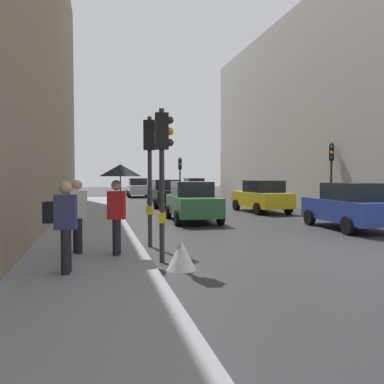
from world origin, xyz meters
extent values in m
plane|color=#28282B|center=(0.00, 0.00, 0.00)|extent=(120.00, 120.00, 0.00)
cube|color=gray|center=(-7.00, 6.00, 0.08)|extent=(2.86, 40.00, 0.16)
cube|color=#B2ADA3|center=(11.57, 14.71, 6.37)|extent=(12.00, 28.69, 12.74)
cylinder|color=#2D2D2D|center=(5.27, 9.47, 1.88)|extent=(0.12, 0.12, 3.75)
cube|color=black|center=(5.27, 9.47, 3.23)|extent=(0.36, 0.38, 0.84)
cube|color=yellow|center=(5.27, 9.47, 1.05)|extent=(0.25, 0.24, 0.24)
sphere|color=#2D231E|center=(5.18, 9.30, 3.49)|extent=(0.18, 0.18, 0.18)
sphere|color=orange|center=(5.18, 9.30, 3.23)|extent=(0.18, 0.18, 0.18)
sphere|color=#2D231E|center=(5.18, 9.30, 2.97)|extent=(0.18, 0.18, 0.18)
cylinder|color=#2D2D2D|center=(-0.35, 21.13, 1.72)|extent=(0.12, 0.12, 3.44)
cube|color=black|center=(-0.35, 21.13, 2.92)|extent=(0.24, 0.30, 0.84)
cube|color=yellow|center=(-0.35, 21.13, 1.05)|extent=(0.20, 0.16, 0.24)
sphere|color=#2D231E|center=(-0.34, 20.94, 3.18)|extent=(0.18, 0.18, 0.18)
sphere|color=orange|center=(-0.34, 20.94, 2.92)|extent=(0.18, 0.18, 0.18)
sphere|color=#2D231E|center=(-0.34, 20.94, 2.66)|extent=(0.18, 0.18, 0.18)
cylinder|color=#2D2D2D|center=(-5.27, 0.33, 1.79)|extent=(0.12, 0.12, 3.58)
cube|color=black|center=(-5.27, 0.33, 3.06)|extent=(0.31, 0.26, 0.84)
cube|color=yellow|center=(-5.27, 0.33, 1.05)|extent=(0.17, 0.21, 0.24)
sphere|color=#2D231E|center=(-5.08, 0.32, 3.32)|extent=(0.18, 0.18, 0.18)
sphere|color=orange|center=(-5.08, 0.32, 3.06)|extent=(0.18, 0.18, 0.18)
sphere|color=#2D231E|center=(-5.08, 0.32, 2.80)|extent=(0.18, 0.18, 0.18)
cylinder|color=#2D2D2D|center=(-5.27, 2.39, 1.85)|extent=(0.12, 0.12, 3.70)
cube|color=black|center=(-5.27, 2.39, 3.18)|extent=(0.37, 0.34, 0.84)
cube|color=yellow|center=(-5.27, 2.39, 1.05)|extent=(0.23, 0.25, 0.24)
sphere|color=#2D231E|center=(-5.10, 2.31, 3.44)|extent=(0.18, 0.18, 0.18)
sphere|color=orange|center=(-5.10, 2.31, 3.18)|extent=(0.18, 0.18, 0.18)
sphere|color=#2D231E|center=(-5.10, 2.31, 2.92)|extent=(0.18, 0.18, 0.18)
cube|color=black|center=(-2.36, 16.10, 0.72)|extent=(1.84, 4.22, 0.80)
cube|color=black|center=(-2.36, 16.35, 1.44)|extent=(1.62, 2.01, 0.64)
cylinder|color=black|center=(-1.45, 14.76, 0.32)|extent=(0.23, 0.64, 0.64)
cylinder|color=black|center=(-3.25, 14.74, 0.32)|extent=(0.23, 0.64, 0.64)
cylinder|color=black|center=(-1.47, 17.46, 0.32)|extent=(0.23, 0.64, 0.64)
cylinder|color=black|center=(-3.27, 17.44, 0.32)|extent=(0.23, 0.64, 0.64)
cube|color=yellow|center=(2.14, 11.33, 0.72)|extent=(2.04, 4.30, 0.80)
cube|color=black|center=(2.16, 11.08, 1.44)|extent=(1.71, 2.09, 0.64)
cylinder|color=black|center=(1.16, 12.63, 0.32)|extent=(0.26, 0.65, 0.64)
cylinder|color=black|center=(2.96, 12.73, 0.32)|extent=(0.26, 0.65, 0.64)
cylinder|color=black|center=(1.32, 9.93, 0.32)|extent=(0.26, 0.65, 0.64)
cylinder|color=black|center=(3.12, 10.03, 0.32)|extent=(0.26, 0.65, 0.64)
cube|color=#BCBCC1|center=(-2.88, 28.13, 0.72)|extent=(1.88, 4.23, 0.80)
cube|color=black|center=(-2.88, 28.38, 1.44)|extent=(1.64, 2.03, 0.64)
cylinder|color=black|center=(-2.01, 26.76, 0.32)|extent=(0.23, 0.64, 0.64)
cylinder|color=black|center=(-3.81, 26.79, 0.32)|extent=(0.23, 0.64, 0.64)
cylinder|color=black|center=(-1.96, 29.46, 0.32)|extent=(0.23, 0.64, 0.64)
cylinder|color=black|center=(-3.76, 29.49, 0.32)|extent=(0.23, 0.64, 0.64)
cube|color=red|center=(2.67, 28.81, 0.72)|extent=(1.85, 4.22, 0.80)
cube|color=black|center=(2.67, 28.56, 1.44)|extent=(1.62, 2.02, 0.64)
cylinder|color=black|center=(1.75, 30.15, 0.32)|extent=(0.23, 0.64, 0.64)
cylinder|color=black|center=(3.55, 30.17, 0.32)|extent=(0.23, 0.64, 0.64)
cylinder|color=black|center=(1.78, 27.45, 0.32)|extent=(0.23, 0.64, 0.64)
cylinder|color=black|center=(3.58, 27.47, 0.32)|extent=(0.23, 0.64, 0.64)
cube|color=navy|center=(2.57, 4.23, 0.72)|extent=(2.03, 4.29, 0.80)
cube|color=black|center=(2.56, 3.98, 1.44)|extent=(1.71, 2.09, 0.64)
cylinder|color=black|center=(1.74, 5.63, 0.32)|extent=(0.26, 0.65, 0.64)
cylinder|color=black|center=(3.54, 5.53, 0.32)|extent=(0.26, 0.65, 0.64)
cylinder|color=black|center=(1.60, 2.93, 0.32)|extent=(0.26, 0.65, 0.64)
cube|color=#2D6038|center=(-2.61, 8.01, 0.72)|extent=(1.98, 4.27, 0.80)
cube|color=black|center=(-2.60, 8.26, 1.44)|extent=(1.69, 2.07, 0.64)
cylinder|color=black|center=(-1.77, 6.62, 0.32)|extent=(0.25, 0.65, 0.64)
cylinder|color=black|center=(-3.56, 6.70, 0.32)|extent=(0.25, 0.65, 0.64)
cylinder|color=black|center=(-1.65, 9.32, 0.32)|extent=(0.25, 0.65, 0.64)
cylinder|color=black|center=(-3.45, 9.40, 0.32)|extent=(0.25, 0.65, 0.64)
cylinder|color=black|center=(-6.27, 0.78, 0.58)|extent=(0.16, 0.16, 0.85)
cylinder|color=black|center=(-6.32, 0.59, 0.58)|extent=(0.16, 0.16, 0.85)
cube|color=red|center=(-6.30, 0.69, 1.34)|extent=(0.45, 0.35, 0.66)
sphere|color=tan|center=(-6.30, 0.69, 1.81)|extent=(0.24, 0.24, 0.24)
cylinder|color=black|center=(-6.20, 0.66, 1.59)|extent=(0.02, 0.02, 0.90)
cone|color=black|center=(-6.20, 0.66, 2.16)|extent=(1.00, 1.00, 0.28)
cylinder|color=black|center=(-7.24, 1.22, 0.58)|extent=(0.16, 0.16, 0.85)
cylinder|color=black|center=(-7.17, 1.03, 0.58)|extent=(0.16, 0.16, 0.85)
cube|color=silver|center=(-7.21, 1.12, 1.34)|extent=(0.46, 0.38, 0.66)
sphere|color=tan|center=(-7.21, 1.12, 1.81)|extent=(0.24, 0.24, 0.24)
cube|color=black|center=(-7.49, 1.02, 1.34)|extent=(0.28, 0.33, 0.40)
cylinder|color=black|center=(-7.32, -0.75, 0.58)|extent=(0.16, 0.16, 0.85)
cylinder|color=black|center=(-7.35, -0.95, 0.58)|extent=(0.16, 0.16, 0.85)
cube|color=navy|center=(-7.33, -0.85, 1.34)|extent=(0.43, 0.31, 0.66)
sphere|color=tan|center=(-7.33, -0.85, 1.81)|extent=(0.24, 0.24, 0.24)
cube|color=black|center=(-7.63, -0.82, 1.34)|extent=(0.23, 0.30, 0.40)
cone|color=silver|center=(-4.99, -0.50, 0.33)|extent=(0.64, 0.64, 0.65)
camera|label=1|loc=(-6.77, -8.63, 2.04)|focal=36.41mm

